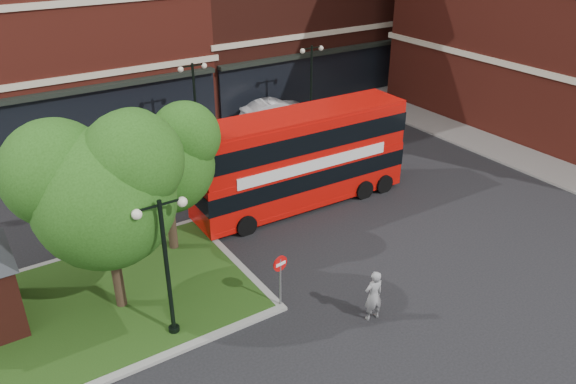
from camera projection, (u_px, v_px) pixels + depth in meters
ground at (314, 283)px, 21.07m from camera, size 120.00×120.00×0.00m
pavement_far at (154, 143)px, 33.38m from camera, size 44.00×3.00×0.12m
pavement_side at (540, 165)px, 30.54m from camera, size 3.00×28.00×0.12m
traffic_island at (75, 313)px, 19.40m from camera, size 12.60×7.60×0.15m
tree_island_west at (98, 185)px, 17.62m from camera, size 5.40×4.71×7.21m
tree_island_east at (162, 155)px, 21.19m from camera, size 4.46×3.90×6.29m
lamp_island at (166, 263)px, 17.27m from camera, size 1.72×0.36×5.00m
lamp_far_left at (195, 101)px, 31.60m from camera, size 1.72×0.36×5.00m
lamp_far_right at (311, 80)px, 35.48m from camera, size 1.72×0.36×5.00m
bus at (301, 153)px, 25.58m from camera, size 10.43×2.57×3.96m
woman at (373, 295)px, 18.84m from camera, size 0.74×0.53×1.91m
car_silver at (53, 169)px, 28.66m from camera, size 4.03×2.06×1.31m
car_white at (275, 110)px, 36.67m from camera, size 4.54×1.83×1.47m
no_entry_sign at (280, 271)px, 19.13m from camera, size 0.59×0.13×2.12m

